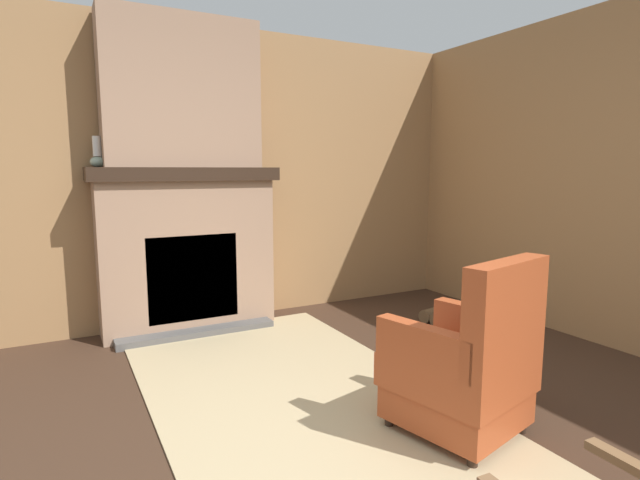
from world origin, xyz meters
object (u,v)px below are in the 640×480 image
firewood_stack (447,317)px  storage_case (201,159)px  armchair (464,369)px  oil_lamp_vase (97,156)px

firewood_stack → storage_case: 2.60m
armchair → storage_case: size_ratio=4.58×
armchair → firewood_stack: 1.97m
armchair → firewood_stack: armchair is taller
oil_lamp_vase → storage_case: oil_lamp_vase is taller
oil_lamp_vase → armchair: bearing=31.3°
firewood_stack → storage_case: storage_case is taller
storage_case → armchair: bearing=15.7°
firewood_stack → oil_lamp_vase: bearing=-109.6°
armchair → firewood_stack: size_ratio=2.23×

